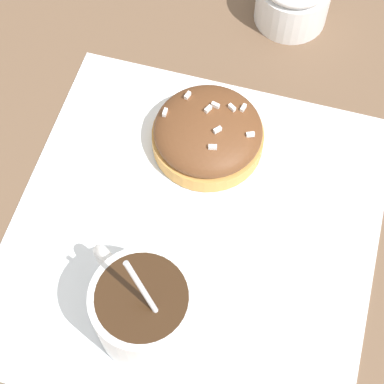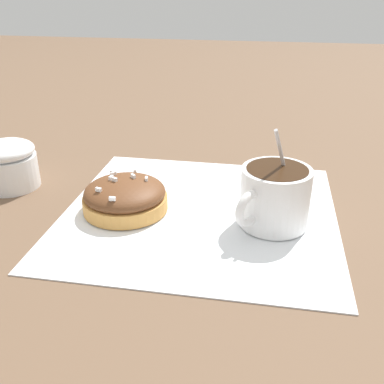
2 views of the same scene
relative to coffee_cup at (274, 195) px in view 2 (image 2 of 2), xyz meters
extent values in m
plane|color=brown|center=(0.08, -0.02, -0.04)|extent=(3.00, 3.00, 0.00)
cube|color=white|center=(0.08, -0.02, -0.04)|extent=(0.32, 0.31, 0.00)
cylinder|color=white|center=(0.00, 0.00, 0.00)|extent=(0.08, 0.08, 0.07)
cylinder|color=#331E0F|center=(0.00, 0.00, 0.02)|extent=(0.07, 0.07, 0.01)
torus|color=white|center=(0.03, 0.03, 0.00)|extent=(0.03, 0.04, 0.04)
ellipsoid|color=silver|center=(0.01, 0.02, -0.03)|extent=(0.03, 0.03, 0.01)
cylinder|color=silver|center=(-0.01, -0.01, 0.03)|extent=(0.03, 0.05, 0.10)
cylinder|color=#D19347|center=(0.17, -0.01, -0.03)|extent=(0.10, 0.10, 0.02)
ellipsoid|color=brown|center=(0.17, -0.01, -0.01)|extent=(0.10, 0.10, 0.03)
cube|color=white|center=(0.19, 0.02, 0.00)|extent=(0.01, 0.01, 0.00)
cube|color=white|center=(0.18, 0.00, 0.00)|extent=(0.01, 0.01, 0.00)
cube|color=white|center=(0.19, -0.01, 0.00)|extent=(0.00, 0.01, 0.00)
cube|color=white|center=(0.17, 0.03, 0.00)|extent=(0.01, 0.00, 0.00)
cube|color=white|center=(0.15, -0.02, 0.00)|extent=(0.00, 0.01, 0.00)
cube|color=white|center=(0.16, -0.02, 0.00)|extent=(0.01, 0.01, 0.00)
cube|color=white|center=(0.19, -0.03, 0.00)|extent=(0.01, 0.00, 0.00)
cube|color=white|center=(0.17, -0.04, 0.00)|extent=(0.01, 0.01, 0.00)
cube|color=white|center=(0.19, -0.02, 0.00)|extent=(0.01, 0.01, 0.00)
cylinder|color=white|center=(0.34, -0.05, -0.02)|extent=(0.07, 0.07, 0.04)
ellipsoid|color=white|center=(0.34, -0.05, 0.01)|extent=(0.07, 0.07, 0.03)
camera|label=1|loc=(-0.13, -0.07, 0.46)|focal=60.00mm
camera|label=2|loc=(0.02, 0.45, 0.22)|focal=42.00mm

